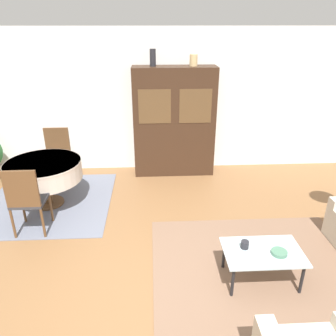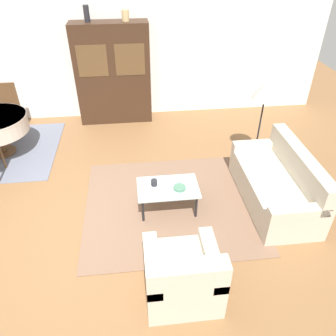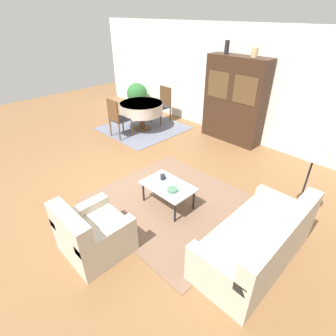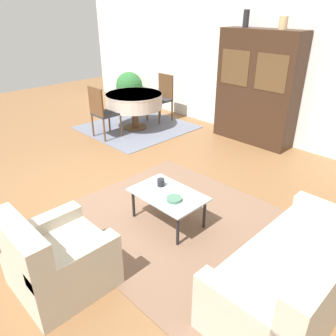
{
  "view_description": "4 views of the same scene",
  "coord_description": "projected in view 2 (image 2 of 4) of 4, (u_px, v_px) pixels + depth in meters",
  "views": [
    {
      "loc": [
        -0.02,
        -2.64,
        2.76
      ],
      "look_at": [
        0.2,
        1.4,
        0.95
      ],
      "focal_mm": 35.0,
      "sensor_mm": 36.0,
      "label": 1
    },
    {
      "loc": [
        0.79,
        -3.4,
        3.37
      ],
      "look_at": [
        1.21,
        0.26,
        0.75
      ],
      "focal_mm": 35.0,
      "sensor_mm": 36.0,
      "label": 2
    },
    {
      "loc": [
        3.75,
        -2.28,
        2.92
      ],
      "look_at": [
        1.21,
        0.26,
        0.75
      ],
      "focal_mm": 28.0,
      "sensor_mm": 36.0,
      "label": 3
    },
    {
      "loc": [
        3.58,
        -2.08,
        2.42
      ],
      "look_at": [
        1.21,
        0.26,
        0.75
      ],
      "focal_mm": 35.0,
      "sensor_mm": 36.0,
      "label": 4
    }
  ],
  "objects": [
    {
      "name": "dining_rug",
      "position": [
        4.0,
        151.0,
        6.27
      ],
      "size": [
        2.02,
        2.09,
        0.01
      ],
      "color": "slate",
      "rests_on": "ground_plane"
    },
    {
      "name": "ground_plane",
      "position": [
        85.0,
        227.0,
        4.64
      ],
      "size": [
        14.0,
        14.0,
        0.0
      ],
      "primitive_type": "plane",
      "color": "brown"
    },
    {
      "name": "vase_tall",
      "position": [
        87.0,
        14.0,
        6.08
      ],
      "size": [
        0.11,
        0.11,
        0.29
      ],
      "color": "#232328",
      "rests_on": "display_cabinet"
    },
    {
      "name": "couch",
      "position": [
        277.0,
        184.0,
        4.94
      ],
      "size": [
        0.85,
        1.79,
        0.86
      ],
      "rotation": [
        0.0,
        0.0,
        1.57
      ],
      "color": "beige",
      "rests_on": "ground_plane"
    },
    {
      "name": "dining_chair_far",
      "position": [
        7.0,
        107.0,
        6.56
      ],
      "size": [
        0.44,
        0.44,
        1.02
      ],
      "rotation": [
        0.0,
        0.0,
        3.14
      ],
      "color": "brown",
      "rests_on": "dining_rug"
    },
    {
      "name": "armchair",
      "position": [
        183.0,
        276.0,
        3.6
      ],
      "size": [
        0.82,
        0.82,
        0.83
      ],
      "color": "beige",
      "rests_on": "ground_plane"
    },
    {
      "name": "display_cabinet",
      "position": [
        113.0,
        74.0,
        6.79
      ],
      "size": [
        1.52,
        0.47,
        2.05
      ],
      "color": "#382316",
      "rests_on": "ground_plane"
    },
    {
      "name": "area_rug",
      "position": [
        170.0,
        204.0,
        5.03
      ],
      "size": [
        2.57,
        2.35,
        0.01
      ],
      "color": "brown",
      "rests_on": "ground_plane"
    },
    {
      "name": "bowl",
      "position": [
        180.0,
        188.0,
        4.68
      ],
      "size": [
        0.18,
        0.18,
        0.04
      ],
      "color": "#4C7A60",
      "rests_on": "coffee_table"
    },
    {
      "name": "vase_short",
      "position": [
        125.0,
        15.0,
        6.18
      ],
      "size": [
        0.14,
        0.14,
        0.2
      ],
      "color": "tan",
      "rests_on": "display_cabinet"
    },
    {
      "name": "floor_lamp",
      "position": [
        266.0,
        92.0,
        5.29
      ],
      "size": [
        0.43,
        0.43,
        1.54
      ],
      "color": "black",
      "rests_on": "ground_plane"
    },
    {
      "name": "cup",
      "position": [
        154.0,
        183.0,
        4.73
      ],
      "size": [
        0.09,
        0.09,
        0.09
      ],
      "color": "#232328",
      "rests_on": "coffee_table"
    },
    {
      "name": "coffee_table",
      "position": [
        168.0,
        189.0,
        4.75
      ],
      "size": [
        0.89,
        0.58,
        0.4
      ],
      "color": "black",
      "rests_on": "area_rug"
    },
    {
      "name": "wall_back",
      "position": [
        92.0,
        55.0,
        6.79
      ],
      "size": [
        10.0,
        0.06,
        2.7
      ],
      "color": "white",
      "rests_on": "ground_plane"
    }
  ]
}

